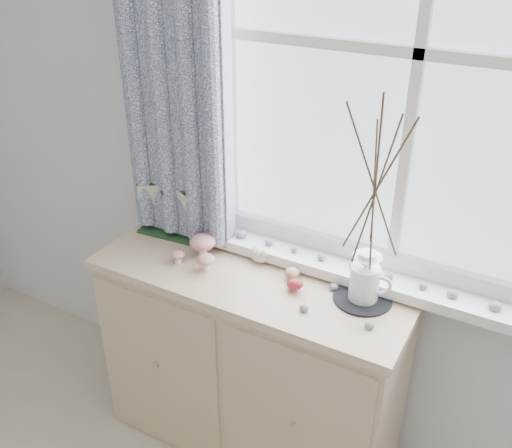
% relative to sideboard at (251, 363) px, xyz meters
% --- Properties ---
extents(sideboard, '(1.20, 0.45, 0.85)m').
position_rel_sideboard_xyz_m(sideboard, '(0.00, 0.00, 0.00)').
color(sideboard, beige).
rests_on(sideboard, ground).
extents(botanical_book, '(0.34, 0.16, 0.23)m').
position_rel_sideboard_xyz_m(botanical_book, '(-0.42, 0.07, 0.54)').
color(botanical_book, '#1C3B1E').
rests_on(botanical_book, sideboard).
extents(toadstool_cluster, '(0.18, 0.16, 0.09)m').
position_rel_sideboard_xyz_m(toadstool_cluster, '(-0.21, -0.00, 0.48)').
color(toadstool_cluster, white).
rests_on(toadstool_cluster, sideboard).
extents(wooden_eggs, '(0.13, 0.17, 0.06)m').
position_rel_sideboard_xyz_m(wooden_eggs, '(0.14, 0.06, 0.45)').
color(wooden_eggs, tan).
rests_on(wooden_eggs, sideboard).
extents(songbird_figurine, '(0.14, 0.10, 0.07)m').
position_rel_sideboard_xyz_m(songbird_figurine, '(-0.02, 0.10, 0.46)').
color(songbird_figurine, white).
rests_on(songbird_figurine, sideboard).
extents(crocheted_doily, '(0.20, 0.20, 0.01)m').
position_rel_sideboard_xyz_m(crocheted_doily, '(0.41, 0.06, 0.43)').
color(crocheted_doily, black).
rests_on(crocheted_doily, sideboard).
extents(twig_pitcher, '(0.35, 0.35, 0.77)m').
position_rel_sideboard_xyz_m(twig_pitcher, '(0.41, 0.06, 0.86)').
color(twig_pitcher, white).
rests_on(twig_pitcher, crocheted_doily).
extents(sideboard_pebbles, '(0.33, 0.23, 0.02)m').
position_rel_sideboard_xyz_m(sideboard_pebbles, '(0.30, 0.00, 0.44)').
color(sideboard_pebbles, gray).
rests_on(sideboard_pebbles, sideboard).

